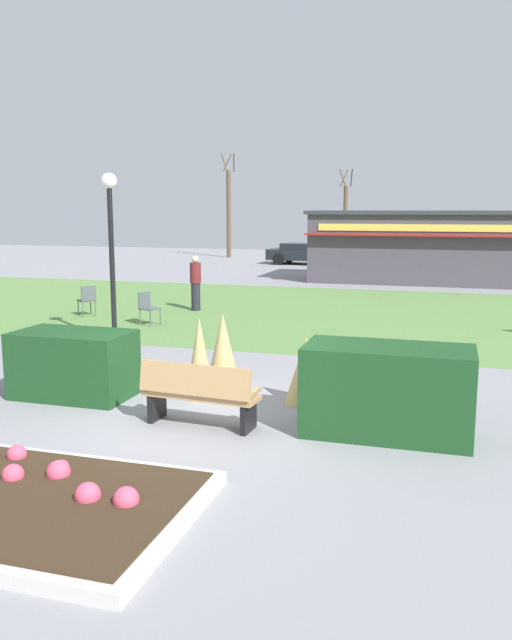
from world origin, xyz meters
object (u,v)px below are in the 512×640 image
parked_car_east_slot (508,257)px  person_strolling (196,283)px  lamppost_mid (111,237)px  park_bench (199,394)px  trash_bin (408,408)px  cafe_chair_west (148,305)px  tree_left_bg (229,212)px  cafe_chair_center (87,298)px  tree_right_bg (345,219)px  food_kiosk (425,246)px  parked_car_west_slot (305,253)px  parked_car_center_slot (398,255)px

parked_car_east_slot → person_strolling: bearing=-120.2°
lamppost_mid → person_strolling: 5.34m
park_bench → trash_bin: size_ratio=2.00×
cafe_chair_west → tree_left_bg: bearing=104.1°
cafe_chair_center → tree_left_bg: 23.91m
cafe_chair_center → tree_right_bg: bearing=82.9°
cafe_chair_west → tree_right_bg: tree_right_bg is taller
trash_bin → parked_car_east_slot: parked_car_east_slot is taller
park_bench → parked_car_east_slot: bearing=77.5°
food_kiosk → parked_car_west_slot: size_ratio=2.25×
tree_left_bg → parked_car_east_slot: bearing=-13.2°
park_bench → trash_bin: (2.89, 0.37, -0.05)m
tree_left_bg → tree_right_bg: size_ratio=1.16×
trash_bin → parked_car_west_slot: 28.43m
food_kiosk → cafe_chair_center: bearing=-126.2°
park_bench → food_kiosk: (2.26, 20.50, 1.05)m
parked_car_center_slot → parked_car_east_slot: (5.58, -0.00, 0.00)m
food_kiosk → parked_car_east_slot: size_ratio=2.27×
lamppost_mid → parked_car_center_slot: size_ratio=0.91×
food_kiosk → person_strolling: (-6.39, -10.39, -0.67)m
park_bench → parked_car_west_slot: (-4.60, 27.79, 0.16)m
parked_car_west_slot → tree_right_bg: (1.16, 6.85, 1.83)m
trash_bin → park_bench: bearing=-172.8°
parked_car_west_slot → cafe_chair_center: bearing=-96.3°
person_strolling → parked_car_east_slot: (10.30, 17.67, -0.22)m
trash_bin → parked_car_west_slot: (-7.49, 27.42, 0.21)m
lamppost_mid → parked_car_east_slot: bearing=65.7°
food_kiosk → cafe_chair_west: 14.76m
parked_car_center_slot → tree_right_bg: tree_right_bg is taller
tree_right_bg → park_bench: bearing=-84.3°
cafe_chair_west → parked_car_center_slot: bearing=76.2°
lamppost_mid → food_kiosk: 16.77m
trash_bin → tree_right_bg: (-6.33, 34.27, 2.04)m
tree_left_bg → tree_right_bg: bearing=22.5°
food_kiosk → parked_car_east_slot: 8.31m
parked_car_west_slot → parked_car_east_slot: bearing=-0.0°
park_bench → lamppost_mid: size_ratio=0.45×
lamppost_mid → park_bench: bearing=-50.6°
park_bench → food_kiosk: bearing=83.7°
person_strolling → tree_right_bg: tree_right_bg is taller
cafe_chair_west → person_strolling: size_ratio=0.53×
cafe_chair_center → parked_car_east_slot: parked_car_east_slot is taller
person_strolling → food_kiosk: bearing=69.8°
parked_car_center_slot → tree_left_bg: 12.00m
lamppost_mid → tree_left_bg: size_ratio=0.59×
trash_bin → tree_left_bg: (-13.41, 31.33, 2.49)m
food_kiosk → parked_car_center_slot: food_kiosk is taller
food_kiosk → person_strolling: 12.22m
person_strolling → parked_car_west_slot: person_strolling is taller
food_kiosk → cafe_chair_west: bearing=-117.0°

